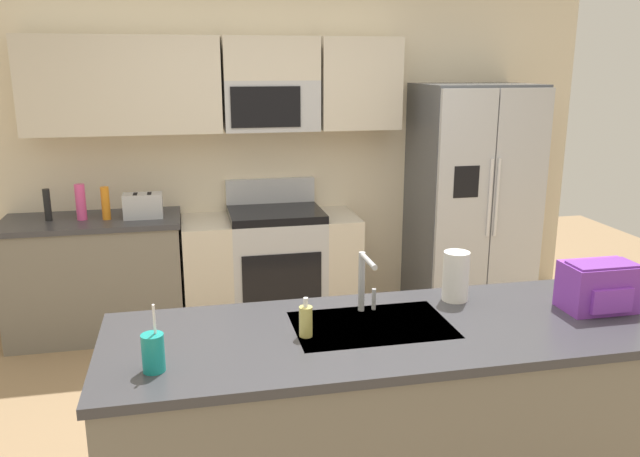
{
  "coord_description": "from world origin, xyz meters",
  "views": [
    {
      "loc": [
        -0.73,
        -2.99,
        2.01
      ],
      "look_at": [
        0.04,
        0.6,
        1.05
      ],
      "focal_mm": 35.79,
      "sensor_mm": 36.0,
      "label": 1
    }
  ],
  "objects_px": {
    "bottle_pink": "(81,202)",
    "sink_faucet": "(365,278)",
    "toaster": "(143,206)",
    "bottle_orange": "(106,203)",
    "range_oven": "(272,266)",
    "paper_towel_roll": "(456,276)",
    "drink_cup_teal": "(153,352)",
    "soap_dispenser": "(306,321)",
    "pepper_mill": "(47,205)",
    "backpack": "(599,286)",
    "refrigerator": "(471,200)"
  },
  "relations": [
    {
      "from": "range_oven",
      "to": "bottle_orange",
      "type": "height_order",
      "value": "bottle_orange"
    },
    {
      "from": "bottle_pink",
      "to": "soap_dispenser",
      "type": "xyz_separation_m",
      "value": [
        1.21,
        -2.35,
        -0.06
      ]
    },
    {
      "from": "refrigerator",
      "to": "bottle_pink",
      "type": "distance_m",
      "value": 3.03
    },
    {
      "from": "range_oven",
      "to": "bottle_orange",
      "type": "distance_m",
      "value": 1.34
    },
    {
      "from": "paper_towel_roll",
      "to": "drink_cup_teal",
      "type": "bearing_deg",
      "value": -161.96
    },
    {
      "from": "drink_cup_teal",
      "to": "paper_towel_roll",
      "type": "bearing_deg",
      "value": 18.04
    },
    {
      "from": "toaster",
      "to": "bottle_orange",
      "type": "relative_size",
      "value": 1.16
    },
    {
      "from": "bottle_orange",
      "to": "soap_dispenser",
      "type": "distance_m",
      "value": 2.54
    },
    {
      "from": "soap_dispenser",
      "to": "sink_faucet",
      "type": "bearing_deg",
      "value": 32.75
    },
    {
      "from": "toaster",
      "to": "soap_dispenser",
      "type": "xyz_separation_m",
      "value": [
        0.77,
        -2.32,
        -0.02
      ]
    },
    {
      "from": "pepper_mill",
      "to": "paper_towel_roll",
      "type": "relative_size",
      "value": 0.97
    },
    {
      "from": "soap_dispenser",
      "to": "backpack",
      "type": "distance_m",
      "value": 1.37
    },
    {
      "from": "drink_cup_teal",
      "to": "soap_dispenser",
      "type": "height_order",
      "value": "drink_cup_teal"
    },
    {
      "from": "drink_cup_teal",
      "to": "backpack",
      "type": "distance_m",
      "value": 1.99
    },
    {
      "from": "refrigerator",
      "to": "bottle_orange",
      "type": "relative_size",
      "value": 7.68
    },
    {
      "from": "range_oven",
      "to": "toaster",
      "type": "distance_m",
      "value": 1.1
    },
    {
      "from": "backpack",
      "to": "soap_dispenser",
      "type": "bearing_deg",
      "value": -179.65
    },
    {
      "from": "pepper_mill",
      "to": "toaster",
      "type": "bearing_deg",
      "value": -4.28
    },
    {
      "from": "paper_towel_roll",
      "to": "backpack",
      "type": "height_order",
      "value": "paper_towel_roll"
    },
    {
      "from": "pepper_mill",
      "to": "bottle_orange",
      "type": "height_order",
      "value": "bottle_orange"
    },
    {
      "from": "range_oven",
      "to": "bottle_orange",
      "type": "relative_size",
      "value": 5.65
    },
    {
      "from": "refrigerator",
      "to": "drink_cup_teal",
      "type": "bearing_deg",
      "value": -134.25
    },
    {
      "from": "bottle_orange",
      "to": "drink_cup_teal",
      "type": "distance_m",
      "value": 2.55
    },
    {
      "from": "toaster",
      "to": "paper_towel_roll",
      "type": "bearing_deg",
      "value": -52.95
    },
    {
      "from": "pepper_mill",
      "to": "soap_dispenser",
      "type": "distance_m",
      "value": 2.78
    },
    {
      "from": "soap_dispenser",
      "to": "paper_towel_roll",
      "type": "bearing_deg",
      "value": 18.68
    },
    {
      "from": "backpack",
      "to": "drink_cup_teal",
      "type": "bearing_deg",
      "value": -174.32
    },
    {
      "from": "refrigerator",
      "to": "bottle_orange",
      "type": "xyz_separation_m",
      "value": [
        -2.85,
        0.02,
        0.1
      ]
    },
    {
      "from": "drink_cup_teal",
      "to": "backpack",
      "type": "bearing_deg",
      "value": 5.68
    },
    {
      "from": "range_oven",
      "to": "bottle_pink",
      "type": "height_order",
      "value": "bottle_pink"
    },
    {
      "from": "pepper_mill",
      "to": "backpack",
      "type": "xyz_separation_m",
      "value": [
        2.81,
        -2.36,
        0.0
      ]
    },
    {
      "from": "toaster",
      "to": "drink_cup_teal",
      "type": "bearing_deg",
      "value": -86.26
    },
    {
      "from": "range_oven",
      "to": "backpack",
      "type": "height_order",
      "value": "backpack"
    },
    {
      "from": "refrigerator",
      "to": "backpack",
      "type": "relative_size",
      "value": 5.78
    },
    {
      "from": "drink_cup_teal",
      "to": "paper_towel_roll",
      "type": "xyz_separation_m",
      "value": [
        1.39,
        0.45,
        0.05
      ]
    },
    {
      "from": "paper_towel_roll",
      "to": "range_oven",
      "type": "bearing_deg",
      "value": 106.0
    },
    {
      "from": "drink_cup_teal",
      "to": "soap_dispenser",
      "type": "bearing_deg",
      "value": 17.22
    },
    {
      "from": "sink_faucet",
      "to": "paper_towel_roll",
      "type": "bearing_deg",
      "value": 7.86
    },
    {
      "from": "bottle_pink",
      "to": "sink_faucet",
      "type": "bearing_deg",
      "value": -54.83
    },
    {
      "from": "sink_faucet",
      "to": "paper_towel_roll",
      "type": "distance_m",
      "value": 0.48
    },
    {
      "from": "range_oven",
      "to": "paper_towel_roll",
      "type": "height_order",
      "value": "paper_towel_roll"
    },
    {
      "from": "refrigerator",
      "to": "backpack",
      "type": "bearing_deg",
      "value": -101.04
    },
    {
      "from": "toaster",
      "to": "soap_dispenser",
      "type": "bearing_deg",
      "value": -71.6
    },
    {
      "from": "range_oven",
      "to": "drink_cup_teal",
      "type": "relative_size",
      "value": 5.12
    },
    {
      "from": "refrigerator",
      "to": "toaster",
      "type": "relative_size",
      "value": 6.61
    },
    {
      "from": "bottle_pink",
      "to": "paper_towel_roll",
      "type": "relative_size",
      "value": 1.09
    },
    {
      "from": "sink_faucet",
      "to": "bottle_orange",
      "type": "bearing_deg",
      "value": 122.29
    },
    {
      "from": "backpack",
      "to": "range_oven",
      "type": "bearing_deg",
      "value": 116.79
    },
    {
      "from": "bottle_orange",
      "to": "backpack",
      "type": "xyz_separation_m",
      "value": [
        2.4,
        -2.32,
        -0.0
      ]
    },
    {
      "from": "pepper_mill",
      "to": "backpack",
      "type": "relative_size",
      "value": 0.73
    }
  ]
}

